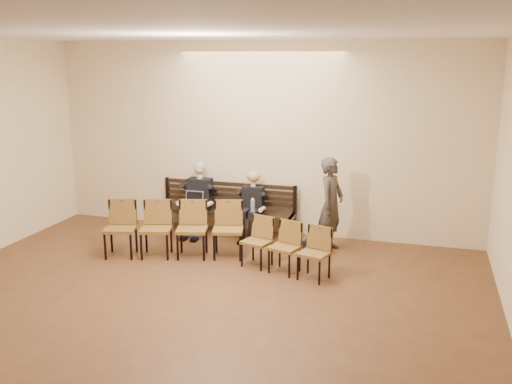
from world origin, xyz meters
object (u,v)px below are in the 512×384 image
Objects in this scene: laptop at (192,206)px; bag at (314,248)px; bench at (226,222)px; seated_man at (198,199)px; seated_woman at (252,209)px; water_bottle at (253,211)px; passerby at (331,198)px; chair_row_front at (285,248)px; chair_row_back at (174,229)px.

bag is at bearing -4.46° from laptop.
seated_man is (-0.49, -0.12, 0.43)m from bench.
seated_woman is (0.54, -0.12, 0.31)m from bench.
water_bottle reaches higher than bag.
bench is at bearing 94.57° from passerby.
passerby is at bearing -10.00° from bench.
bench is at bearing 167.46° from seated_woman.
bench is at bearing 159.05° from bag.
seated_woman is 1.44m from bag.
seated_woman reaches higher than chair_row_front.
seated_woman is at bearing 95.51° from passerby.
water_bottle reaches higher than laptop.
seated_woman is 1.53m from passerby.
passerby is 1.30× the size of chair_row_front.
bag is at bearing 163.00° from passerby.
laptop is at bearing 165.41° from chair_row_front.
seated_woman is 3.14× the size of laptop.
bench is 1.93m from bag.
seated_woman is at bearing -12.54° from bench.
passerby reaches higher than laptop.
chair_row_front is 0.63× the size of chair_row_back.
laptop is 2.40m from bag.
laptop is at bearing -168.14° from seated_woman.
seated_man is 2.52m from passerby.
seated_woman is at bearing 15.81° from laptop.
chair_row_back is at bearing 128.38° from passerby.
seated_man is at bearing 166.05° from bag.
seated_man reaches higher than laptop.
seated_man is 1.16m from water_bottle.
chair_row_front is (-0.50, -1.23, -0.53)m from passerby.
chair_row_front is at bearing -56.41° from seated_woman.
chair_row_back is at bearing -125.84° from seated_woman.
chair_row_front is (2.04, -1.23, -0.18)m from laptop.
passerby reaches higher than chair_row_back.
passerby reaches higher than bag.
passerby is at bearing 84.49° from chair_row_front.
laptop is 2.39m from chair_row_front.
seated_man is at bearing -166.31° from bench.
chair_row_back is at bearing -161.74° from bag.
seated_man reaches higher than seated_woman.
chair_row_front is at bearing -108.14° from bag.
chair_row_back is (-1.03, -1.04, -0.11)m from water_bottle.
seated_man is at bearing 167.49° from water_bottle.
water_bottle is at bearing -12.51° from seated_man.
passerby is (2.01, -0.35, 0.70)m from bench.
seated_man is 2.49m from chair_row_front.
bag is (1.80, -0.69, -0.10)m from bench.
bag is (2.29, -0.57, -0.53)m from seated_man.
seated_man is at bearing 180.00° from seated_woman.
bench is 1.49m from chair_row_back.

